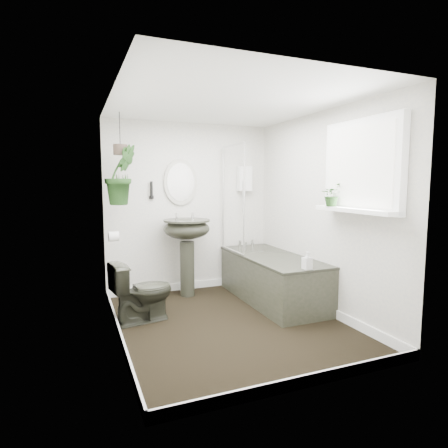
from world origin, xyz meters
name	(u,v)px	position (x,y,z in m)	size (l,w,h in m)	color
floor	(229,323)	(0.00, 0.00, -0.01)	(2.30, 2.80, 0.02)	black
ceiling	(230,101)	(0.00, 0.00, 2.31)	(2.30, 2.80, 0.02)	white
wall_back	(190,208)	(0.00, 1.41, 1.15)	(2.30, 0.02, 2.30)	silver
wall_front	(309,233)	(0.00, -1.41, 1.15)	(2.30, 0.02, 2.30)	silver
wall_left	(114,220)	(-1.16, 0.00, 1.15)	(0.02, 2.80, 2.30)	silver
wall_right	(322,213)	(1.16, 0.00, 1.15)	(0.02, 2.80, 2.30)	silver
skirting	(229,318)	(0.00, 0.00, 0.05)	(2.30, 2.80, 0.10)	white
bathtub	(272,278)	(0.80, 0.50, 0.29)	(0.72, 1.72, 0.58)	#26271E
bath_screen	(233,199)	(0.47, 0.99, 1.28)	(0.04, 0.72, 1.40)	silver
shower_box	(244,179)	(0.80, 1.34, 1.55)	(0.20, 0.10, 0.35)	white
oval_mirror	(181,182)	(-0.14, 1.37, 1.50)	(0.46, 0.03, 0.62)	#B5B2A3
wall_sconce	(151,190)	(-0.54, 1.36, 1.40)	(0.04, 0.04, 0.22)	black
toilet_roll_holder	(114,236)	(-1.10, 0.70, 0.90)	(0.11, 0.11, 0.11)	white
window_recess	(362,166)	(1.09, -0.70, 1.65)	(0.08, 1.00, 0.90)	white
window_sill	(355,210)	(1.02, -0.70, 1.23)	(0.18, 1.00, 0.04)	white
window_blinds	(358,166)	(1.04, -0.70, 1.65)	(0.01, 0.86, 0.76)	white
toilet	(142,291)	(-0.85, 0.40, 0.33)	(0.37, 0.65, 0.66)	#26271E
pedestal_sink	(187,258)	(-0.14, 1.10, 0.51)	(0.60, 0.51, 1.02)	#26271E
sill_plant	(332,195)	(0.98, -0.40, 1.37)	(0.22, 0.19, 0.24)	black
hanging_plant	(121,175)	(-0.97, 0.95, 1.58)	(0.38, 0.31, 0.70)	black
soap_bottle	(307,260)	(0.77, -0.29, 0.67)	(0.09, 0.09, 0.19)	#302929
hanging_pot	(120,150)	(-0.97, 0.95, 1.87)	(0.16, 0.16, 0.12)	#42352B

